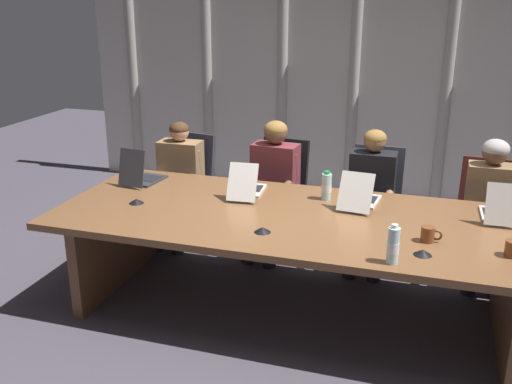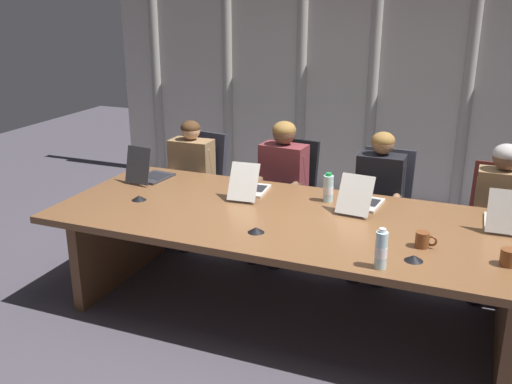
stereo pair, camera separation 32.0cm
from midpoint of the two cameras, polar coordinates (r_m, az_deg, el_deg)
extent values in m
plane|color=#47424C|center=(4.35, 5.52, -11.71)|extent=(12.71, 12.71, 0.00)
cube|color=brown|center=(4.03, 5.85, -2.78)|extent=(3.38, 1.37, 0.05)
cube|color=black|center=(4.05, 5.81, -3.64)|extent=(2.87, 0.10, 0.06)
cube|color=brown|center=(4.74, -11.26, -4.54)|extent=(0.08, 1.16, 0.70)
cube|color=brown|center=(4.08, 25.74, -10.26)|extent=(0.08, 1.16, 0.70)
cube|color=beige|center=(6.53, 13.16, 11.20)|extent=(6.36, 0.10, 2.77)
cylinder|color=#A39E96|center=(7.41, -8.60, 12.34)|extent=(0.12, 0.12, 2.72)
cylinder|color=#A39E96|center=(6.97, -1.48, 12.14)|extent=(0.12, 0.12, 2.72)
cylinder|color=#A39E96|center=(6.66, 5.92, 11.73)|extent=(0.12, 0.12, 2.72)
cylinder|color=#A39E96|center=(6.48, 12.93, 11.16)|extent=(0.12, 0.12, 2.72)
cylinder|color=#A39E96|center=(6.40, 21.64, 10.23)|extent=(0.12, 0.12, 2.72)
cube|color=#2D2D33|center=(4.87, -8.21, 1.42)|extent=(0.26, 0.34, 0.02)
cube|color=black|center=(4.89, -8.05, 1.61)|extent=(0.21, 0.19, 0.00)
cube|color=#2D2D33|center=(4.68, -9.67, 2.59)|extent=(0.23, 0.10, 0.29)
cube|color=black|center=(4.69, -9.63, 2.63)|extent=(0.21, 0.09, 0.26)
cube|color=beige|center=(4.51, 1.71, 0.18)|extent=(0.24, 0.33, 0.02)
cube|color=black|center=(4.53, 1.79, 0.39)|extent=(0.20, 0.19, 0.00)
cube|color=beige|center=(4.26, 0.91, 0.99)|extent=(0.23, 0.17, 0.26)
cube|color=black|center=(4.26, 0.93, 1.04)|extent=(0.21, 0.15, 0.23)
cube|color=beige|center=(4.32, 12.69, -1.14)|extent=(0.27, 0.33, 0.02)
cube|color=black|center=(4.34, 12.78, -0.92)|extent=(0.22, 0.19, 0.00)
cube|color=beige|center=(4.08, 11.99, -0.30)|extent=(0.25, 0.17, 0.26)
cube|color=black|center=(4.08, 12.02, -0.24)|extent=(0.22, 0.15, 0.23)
cube|color=beige|center=(4.28, 25.12, -2.75)|extent=(0.23, 0.30, 0.02)
cube|color=black|center=(4.30, 25.12, -2.53)|extent=(0.19, 0.17, 0.00)
cube|color=beige|center=(4.05, 25.56, -1.81)|extent=(0.23, 0.10, 0.27)
cube|color=black|center=(4.05, 25.56, -1.76)|extent=(0.20, 0.09, 0.24)
cube|color=#2D2D38|center=(5.52, -4.53, -0.09)|extent=(0.55, 0.55, 0.08)
cube|color=#2D2D38|center=(5.61, -3.29, 3.36)|extent=(0.45, 0.19, 0.51)
cylinder|color=#262628|center=(5.59, -4.48, -2.10)|extent=(0.05, 0.05, 0.34)
cylinder|color=black|center=(5.66, -4.43, -3.88)|extent=(0.60, 0.60, 0.04)
cube|color=black|center=(5.20, 4.56, -1.33)|extent=(0.53, 0.53, 0.08)
cube|color=black|center=(5.30, 5.60, 2.43)|extent=(0.44, 0.17, 0.52)
cylinder|color=#262628|center=(5.27, 4.51, -3.45)|extent=(0.05, 0.05, 0.34)
cylinder|color=black|center=(5.35, 4.45, -5.31)|extent=(0.60, 0.60, 0.04)
cube|color=#2D2D38|center=(5.03, 13.93, -2.57)|extent=(0.50, 0.50, 0.08)
cube|color=#2D2D38|center=(5.14, 14.65, 1.34)|extent=(0.44, 0.14, 0.51)
cylinder|color=#262628|center=(5.10, 13.75, -4.74)|extent=(0.05, 0.05, 0.34)
cylinder|color=black|center=(5.18, 13.59, -6.64)|extent=(0.60, 0.60, 0.04)
cube|color=#511E19|center=(5.00, 23.96, -3.81)|extent=(0.53, 0.53, 0.08)
cube|color=#511E19|center=(5.12, 24.62, -0.08)|extent=(0.44, 0.16, 0.48)
cylinder|color=#262628|center=(5.08, 23.65, -5.98)|extent=(0.05, 0.05, 0.34)
cylinder|color=black|center=(5.16, 23.38, -7.88)|extent=(0.60, 0.60, 0.04)
cube|color=olive|center=(5.42, -4.67, 2.65)|extent=(0.39, 0.23, 0.48)
sphere|color=tan|center=(5.33, -4.77, 6.10)|extent=(0.18, 0.18, 0.18)
ellipsoid|color=#472D19|center=(5.33, -4.77, 6.33)|extent=(0.18, 0.18, 0.13)
cylinder|color=olive|center=(5.34, -3.08, 3.01)|extent=(0.07, 0.14, 0.27)
cylinder|color=tan|center=(5.19, -3.99, 1.17)|extent=(0.07, 0.30, 0.06)
cylinder|color=olive|center=(5.47, -6.25, 3.33)|extent=(0.07, 0.14, 0.27)
cylinder|color=tan|center=(5.33, -7.22, 1.55)|extent=(0.07, 0.30, 0.06)
cylinder|color=#262833|center=(5.29, -4.54, -0.84)|extent=(0.14, 0.40, 0.13)
cylinder|color=#262833|center=(5.21, -5.32, -3.62)|extent=(0.11, 0.11, 0.44)
cylinder|color=#262833|center=(5.37, -6.47, -0.58)|extent=(0.14, 0.40, 0.13)
cylinder|color=#262833|center=(5.30, -7.27, -3.31)|extent=(0.11, 0.11, 0.44)
cube|color=brown|center=(5.08, 4.54, 1.80)|extent=(0.41, 0.25, 0.52)
sphere|color=brown|center=(4.99, 4.65, 5.84)|extent=(0.20, 0.20, 0.20)
ellipsoid|color=olive|center=(4.98, 4.66, 6.12)|extent=(0.21, 0.21, 0.15)
cylinder|color=brown|center=(5.00, 6.34, 2.32)|extent=(0.08, 0.14, 0.27)
cylinder|color=brown|center=(4.85, 5.39, 0.37)|extent=(0.09, 0.30, 0.06)
cylinder|color=brown|center=(5.13, 2.82, 2.82)|extent=(0.08, 0.14, 0.27)
cylinder|color=brown|center=(4.98, 1.80, 0.94)|extent=(0.09, 0.30, 0.06)
cylinder|color=#262833|center=(4.97, 4.62, -2.18)|extent=(0.17, 0.41, 0.13)
cylinder|color=#262833|center=(4.89, 3.73, -5.13)|extent=(0.11, 0.11, 0.44)
cylinder|color=#262833|center=(5.04, 2.52, -1.81)|extent=(0.17, 0.41, 0.13)
cylinder|color=#262833|center=(4.97, 1.61, -4.71)|extent=(0.11, 0.11, 0.44)
cube|color=black|center=(4.91, 13.99, 0.63)|extent=(0.38, 0.22, 0.52)
sphere|color=#8C6647|center=(4.81, 14.32, 4.67)|extent=(0.19, 0.19, 0.19)
ellipsoid|color=olive|center=(4.81, 14.35, 4.94)|extent=(0.19, 0.19, 0.14)
cylinder|color=black|center=(4.87, 15.88, 1.19)|extent=(0.07, 0.14, 0.27)
cylinder|color=#8C6647|center=(4.71, 15.43, -0.89)|extent=(0.06, 0.30, 0.06)
cylinder|color=black|center=(4.91, 12.24, 1.63)|extent=(0.07, 0.14, 0.27)
cylinder|color=#8C6647|center=(4.75, 11.67, -0.41)|extent=(0.06, 0.30, 0.06)
cylinder|color=#262833|center=(4.81, 14.51, -3.48)|extent=(0.13, 0.40, 0.13)
cylinder|color=#262833|center=(4.73, 13.98, -6.59)|extent=(0.11, 0.11, 0.44)
cylinder|color=#262833|center=(4.84, 12.17, -3.17)|extent=(0.13, 0.40, 0.13)
cylinder|color=#262833|center=(4.75, 11.59, -6.25)|extent=(0.11, 0.11, 0.44)
cube|color=olive|center=(4.89, 24.73, -0.84)|extent=(0.37, 0.22, 0.49)
sphere|color=brown|center=(4.79, 25.30, 3.12)|extent=(0.20, 0.20, 0.20)
ellipsoid|color=#B2ADA8|center=(4.79, 25.35, 3.41)|extent=(0.21, 0.21, 0.15)
cylinder|color=olive|center=(4.86, 23.04, 0.00)|extent=(0.07, 0.14, 0.27)
cylinder|color=brown|center=(4.70, 22.84, -2.12)|extent=(0.06, 0.30, 0.06)
cylinder|color=#262833|center=(4.80, 25.52, -4.84)|extent=(0.13, 0.40, 0.13)
cylinder|color=#262833|center=(4.72, 25.24, -7.98)|extent=(0.11, 0.11, 0.44)
cylinder|color=#262833|center=(4.79, 23.15, -4.55)|extent=(0.13, 0.40, 0.13)
cylinder|color=#262833|center=(4.71, 22.81, -7.70)|extent=(0.11, 0.11, 0.44)
cylinder|color=silver|center=(3.34, 14.97, -5.62)|extent=(0.07, 0.07, 0.22)
cylinder|color=white|center=(3.34, 14.96, -5.79)|extent=(0.07, 0.07, 0.07)
cylinder|color=white|center=(3.29, 15.15, -3.72)|extent=(0.04, 0.04, 0.02)
cylinder|color=silver|center=(4.31, 9.27, 0.31)|extent=(0.08, 0.08, 0.20)
cylinder|color=white|center=(4.32, 9.26, 0.18)|extent=(0.08, 0.08, 0.06)
cylinder|color=green|center=(4.28, 9.34, 1.71)|extent=(0.04, 0.04, 0.02)
cylinder|color=brown|center=(3.64, 26.04, -5.87)|extent=(0.09, 0.09, 0.10)
cylinder|color=brown|center=(3.70, 18.51, -4.52)|extent=(0.09, 0.09, 0.10)
torus|color=brown|center=(3.70, 19.35, -4.63)|extent=(0.07, 0.01, 0.07)
cone|color=black|center=(3.51, 17.88, -6.27)|extent=(0.11, 0.11, 0.03)
cone|color=black|center=(3.73, 2.46, -3.79)|extent=(0.11, 0.11, 0.03)
cone|color=black|center=(4.37, -9.45, -0.60)|extent=(0.11, 0.11, 0.03)
camera|label=1|loc=(0.16, -87.81, 0.75)|focal=40.51mm
camera|label=2|loc=(0.16, 92.19, -0.75)|focal=40.51mm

